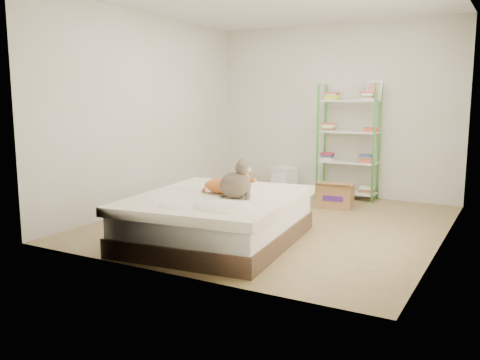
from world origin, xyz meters
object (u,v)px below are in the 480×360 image
Objects in this scene: bed at (218,218)px; cardboard_box at (335,196)px; shelf_unit at (349,144)px; white_bin at (284,180)px; orange_cat at (224,184)px; grey_cat at (236,179)px.

bed reaches higher than cardboard_box.
white_bin is at bearing -178.26° from shelf_unit.
white_bin is at bearing 95.97° from orange_cat.
cardboard_box is (0.51, 2.14, -0.44)m from orange_cat.
shelf_unit is 4.10× the size of white_bin.
bed is 3.02m from shelf_unit.
grey_cat reaches higher than white_bin.
white_bin is at bearing 141.14° from cardboard_box.
white_bin is (-0.55, 2.90, -0.04)m from bed.
grey_cat reaches higher than cardboard_box.
orange_cat reaches higher than white_bin.
shelf_unit is at bearing 86.79° from cardboard_box.
bed reaches higher than white_bin.
bed is 4.20× the size of cardboard_box.
white_bin is (-0.80, 2.96, -0.48)m from grey_cat.
grey_cat is at bearing -39.84° from orange_cat.
cardboard_box is 1.26m from white_bin.
bed is at bearing 56.17° from grey_cat.
shelf_unit is 3.48× the size of cardboard_box.
grey_cat reaches higher than bed.
shelf_unit is 0.96m from cardboard_box.
grey_cat is 0.91× the size of white_bin.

